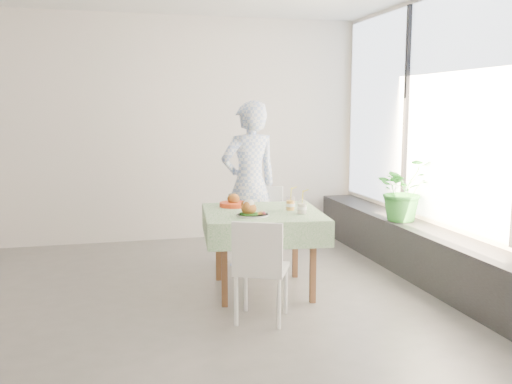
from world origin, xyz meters
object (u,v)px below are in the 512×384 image
object	(u,v)px
cafe_table	(263,242)
chair_near	(261,289)
chair_far	(261,242)
diner	(249,185)
juice_cup_orange	(290,204)
potted_plant	(403,190)
main_dish	(251,211)

from	to	relation	value
cafe_table	chair_near	distance (m)	0.77
cafe_table	chair_far	world-z (taller)	chair_far
diner	chair_near	bearing A→B (deg)	66.16
chair_far	juice_cup_orange	xyz separation A→B (m)	(0.06, -0.81, 0.54)
diner	potted_plant	xyz separation A→B (m)	(1.54, -0.45, -0.04)
chair_far	diner	distance (m)	0.62
main_dish	potted_plant	bearing A→B (deg)	19.08
chair_near	chair_far	bearing A→B (deg)	75.28
chair_far	potted_plant	size ratio (longest dim) A/B	1.28
diner	potted_plant	world-z (taller)	diner
main_dish	juice_cup_orange	world-z (taller)	juice_cup_orange
juice_cup_orange	cafe_table	bearing A→B (deg)	176.51
chair_far	juice_cup_orange	distance (m)	0.98
cafe_table	juice_cup_orange	world-z (taller)	juice_cup_orange
chair_near	potted_plant	distance (m)	2.22
chair_far	juice_cup_orange	size ratio (longest dim) A/B	3.39
chair_far	chair_near	xyz separation A→B (m)	(-0.40, -1.51, -0.01)
cafe_table	chair_near	xyz separation A→B (m)	(-0.20, -0.72, -0.21)
chair_far	cafe_table	bearing A→B (deg)	-103.74
chair_far	chair_near	distance (m)	1.57
chair_near	potted_plant	world-z (taller)	potted_plant
main_dish	potted_plant	world-z (taller)	potted_plant
juice_cup_orange	potted_plant	world-z (taller)	potted_plant
cafe_table	juice_cup_orange	size ratio (longest dim) A/B	4.66
chair_far	diner	world-z (taller)	diner
potted_plant	main_dish	bearing A→B (deg)	-160.92
diner	juice_cup_orange	size ratio (longest dim) A/B	7.04
cafe_table	main_dish	xyz separation A→B (m)	(-0.16, -0.21, 0.33)
cafe_table	main_dish	bearing A→B (deg)	-128.07
chair_far	potted_plant	xyz separation A→B (m)	(1.43, -0.39, 0.57)
main_dish	juice_cup_orange	distance (m)	0.46
chair_near	diner	size ratio (longest dim) A/B	0.47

